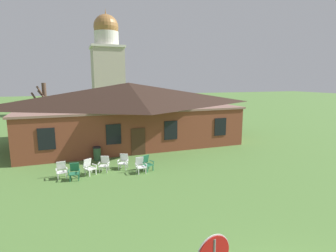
{
  "coord_description": "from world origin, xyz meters",
  "views": [
    {
      "loc": [
        -5.17,
        -3.81,
        5.73
      ],
      "look_at": [
        -0.32,
        9.27,
        3.29
      ],
      "focal_mm": 28.55,
      "sensor_mm": 36.0,
      "label": 1
    }
  ],
  "objects_px": {
    "lawn_chair_near_door": "(74,171)",
    "trash_bin": "(97,153)",
    "lawn_chair_far_side": "(140,165)",
    "lawn_chair_under_eave": "(147,163)",
    "lawn_chair_left_end": "(89,166)",
    "lawn_chair_right_end": "(123,161)",
    "lawn_chair_by_porch": "(61,170)",
    "lawn_chair_middle": "(104,163)"
  },
  "relations": [
    {
      "from": "lawn_chair_left_end",
      "to": "lawn_chair_right_end",
      "type": "bearing_deg",
      "value": 9.77
    },
    {
      "from": "lawn_chair_by_porch",
      "to": "lawn_chair_left_end",
      "type": "relative_size",
      "value": 1.0
    },
    {
      "from": "lawn_chair_far_side",
      "to": "trash_bin",
      "type": "height_order",
      "value": "trash_bin"
    },
    {
      "from": "lawn_chair_right_end",
      "to": "lawn_chair_far_side",
      "type": "relative_size",
      "value": 1.0
    },
    {
      "from": "lawn_chair_left_end",
      "to": "lawn_chair_middle",
      "type": "bearing_deg",
      "value": 16.57
    },
    {
      "from": "lawn_chair_near_door",
      "to": "lawn_chair_by_porch",
      "type": "bearing_deg",
      "value": 143.14
    },
    {
      "from": "trash_bin",
      "to": "lawn_chair_near_door",
      "type": "bearing_deg",
      "value": -115.42
    },
    {
      "from": "lawn_chair_near_door",
      "to": "lawn_chair_left_end",
      "type": "xyz_separation_m",
      "value": [
        0.86,
        0.56,
        0.0
      ]
    },
    {
      "from": "lawn_chair_near_door",
      "to": "lawn_chair_right_end",
      "type": "xyz_separation_m",
      "value": [
        3.03,
        0.93,
        0.0
      ]
    },
    {
      "from": "lawn_chair_left_end",
      "to": "trash_bin",
      "type": "height_order",
      "value": "trash_bin"
    },
    {
      "from": "lawn_chair_middle",
      "to": "lawn_chair_right_end",
      "type": "bearing_deg",
      "value": 4.28
    },
    {
      "from": "lawn_chair_middle",
      "to": "trash_bin",
      "type": "relative_size",
      "value": 0.98
    },
    {
      "from": "lawn_chair_middle",
      "to": "lawn_chair_under_eave",
      "type": "height_order",
      "value": "same"
    },
    {
      "from": "lawn_chair_by_porch",
      "to": "trash_bin",
      "type": "bearing_deg",
      "value": 50.91
    },
    {
      "from": "lawn_chair_right_end",
      "to": "lawn_chair_by_porch",
      "type": "bearing_deg",
      "value": -173.87
    },
    {
      "from": "trash_bin",
      "to": "lawn_chair_right_end",
      "type": "bearing_deg",
      "value": -59.94
    },
    {
      "from": "lawn_chair_left_end",
      "to": "lawn_chair_under_eave",
      "type": "distance_m",
      "value": 3.55
    },
    {
      "from": "lawn_chair_left_end",
      "to": "lawn_chair_under_eave",
      "type": "bearing_deg",
      "value": -7.8
    },
    {
      "from": "lawn_chair_left_end",
      "to": "lawn_chair_right_end",
      "type": "xyz_separation_m",
      "value": [
        2.18,
        0.37,
        0.0
      ]
    },
    {
      "from": "lawn_chair_far_side",
      "to": "lawn_chair_under_eave",
      "type": "xyz_separation_m",
      "value": [
        0.49,
        0.27,
        0.0
      ]
    },
    {
      "from": "lawn_chair_far_side",
      "to": "trash_bin",
      "type": "bearing_deg",
      "value": 122.24
    },
    {
      "from": "lawn_chair_by_porch",
      "to": "lawn_chair_right_end",
      "type": "xyz_separation_m",
      "value": [
        3.74,
        0.4,
        0.0
      ]
    },
    {
      "from": "lawn_chair_near_door",
      "to": "lawn_chair_right_end",
      "type": "bearing_deg",
      "value": 17.13
    },
    {
      "from": "lawn_chair_near_door",
      "to": "lawn_chair_under_eave",
      "type": "distance_m",
      "value": 4.37
    },
    {
      "from": "trash_bin",
      "to": "lawn_chair_by_porch",
      "type": "bearing_deg",
      "value": -129.09
    },
    {
      "from": "lawn_chair_right_end",
      "to": "lawn_chair_middle",
      "type": "bearing_deg",
      "value": -175.72
    },
    {
      "from": "lawn_chair_middle",
      "to": "lawn_chair_left_end",
      "type": "bearing_deg",
      "value": -163.43
    },
    {
      "from": "lawn_chair_left_end",
      "to": "lawn_chair_right_end",
      "type": "relative_size",
      "value": 1.0
    },
    {
      "from": "lawn_chair_near_door",
      "to": "lawn_chair_under_eave",
      "type": "xyz_separation_m",
      "value": [
        4.37,
        0.08,
        0.0
      ]
    },
    {
      "from": "lawn_chair_under_eave",
      "to": "lawn_chair_by_porch",
      "type": "bearing_deg",
      "value": 174.89
    },
    {
      "from": "lawn_chair_by_porch",
      "to": "lawn_chair_near_door",
      "type": "height_order",
      "value": "same"
    },
    {
      "from": "lawn_chair_by_porch",
      "to": "lawn_chair_right_end",
      "type": "distance_m",
      "value": 3.77
    },
    {
      "from": "lawn_chair_near_door",
      "to": "trash_bin",
      "type": "height_order",
      "value": "trash_bin"
    },
    {
      "from": "lawn_chair_near_door",
      "to": "trash_bin",
      "type": "xyz_separation_m",
      "value": [
        1.61,
        3.39,
        -0.0
      ]
    },
    {
      "from": "lawn_chair_near_door",
      "to": "lawn_chair_far_side",
      "type": "xyz_separation_m",
      "value": [
        3.87,
        -0.2,
        0.0
      ]
    },
    {
      "from": "lawn_chair_left_end",
      "to": "lawn_chair_far_side",
      "type": "xyz_separation_m",
      "value": [
        3.02,
        -0.76,
        0.0
      ]
    },
    {
      "from": "lawn_chair_middle",
      "to": "lawn_chair_far_side",
      "type": "xyz_separation_m",
      "value": [
        2.07,
        -1.04,
        0.0
      ]
    },
    {
      "from": "lawn_chair_by_porch",
      "to": "lawn_chair_left_end",
      "type": "bearing_deg",
      "value": 0.99
    },
    {
      "from": "lawn_chair_under_eave",
      "to": "trash_bin",
      "type": "height_order",
      "value": "trash_bin"
    },
    {
      "from": "lawn_chair_middle",
      "to": "lawn_chair_under_eave",
      "type": "xyz_separation_m",
      "value": [
        2.56,
        -0.76,
        0.0
      ]
    },
    {
      "from": "lawn_chair_by_porch",
      "to": "lawn_chair_right_end",
      "type": "height_order",
      "value": "same"
    },
    {
      "from": "lawn_chair_near_door",
      "to": "lawn_chair_middle",
      "type": "bearing_deg",
      "value": 25.01
    }
  ]
}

